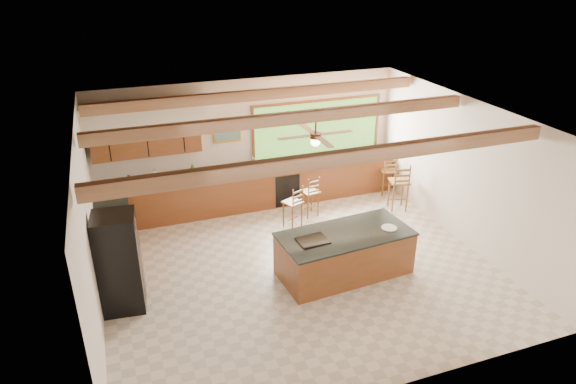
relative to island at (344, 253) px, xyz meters
name	(u,v)px	position (x,y,z in m)	size (l,w,h in m)	color
ground	(299,268)	(-0.75, 0.42, -0.43)	(7.20, 7.20, 0.00)	beige
room_shell	(279,151)	(-0.92, 1.07, 1.78)	(7.27, 6.54, 3.02)	beige
counter_run	(225,200)	(-1.57, 2.94, 0.03)	(7.12, 3.10, 1.26)	brown
island	(344,253)	(0.00, 0.00, 0.00)	(2.55, 1.35, 0.88)	brown
refrigerator	(119,263)	(-3.97, 0.35, 0.45)	(0.75, 0.73, 1.75)	black
bar_stool_a	(293,204)	(-0.29, 1.97, 0.17)	(0.48, 0.48, 1.01)	brown
bar_stool_b	(311,193)	(0.29, 2.37, 0.15)	(0.41, 0.41, 0.99)	brown
bar_stool_c	(401,183)	(2.36, 1.96, 0.27)	(0.51, 0.51, 1.18)	brown
bar_stool_d	(389,172)	(2.55, 2.82, 0.19)	(0.44, 0.44, 1.05)	brown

